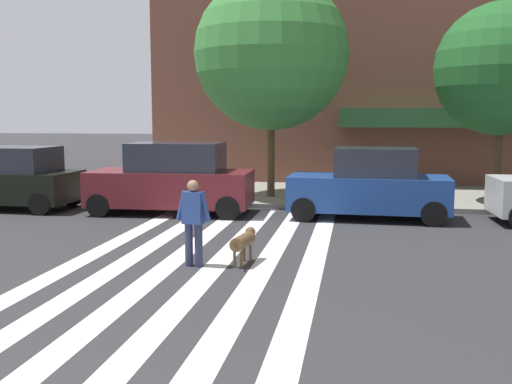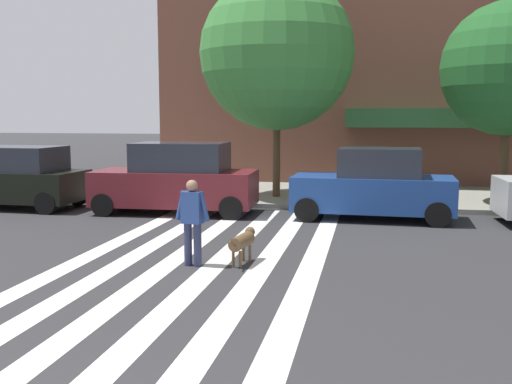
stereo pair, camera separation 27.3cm
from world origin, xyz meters
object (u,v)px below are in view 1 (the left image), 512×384
object	(u,v)px
parked_car_near_curb	(8,178)
street_tree_nearest	(271,53)
dog_on_leash	(244,241)
street_tree_middle	(502,69)
parked_car_behind_first	(172,180)
parked_car_third_in_line	(370,186)
pedestrian_dog_walker	(193,218)

from	to	relation	value
parked_car_near_curb	street_tree_nearest	size ratio (longest dim) A/B	0.60
street_tree_nearest	dog_on_leash	xyz separation A→B (m)	(0.71, -8.57, -4.41)
street_tree_middle	parked_car_behind_first	bearing A→B (deg)	-164.05
parked_car_third_in_line	street_tree_nearest	xyz separation A→B (m)	(-3.19, 3.07, 3.93)
parked_car_near_curb	parked_car_third_in_line	bearing A→B (deg)	-0.00
parked_car_near_curb	parked_car_third_in_line	distance (m)	10.84
pedestrian_dog_walker	dog_on_leash	distance (m)	1.07
street_tree_middle	parked_car_third_in_line	bearing A→B (deg)	-144.92
parked_car_third_in_line	street_tree_middle	size ratio (longest dim) A/B	0.72
street_tree_middle	dog_on_leash	xyz separation A→B (m)	(-6.35, -8.22, -3.77)
street_tree_middle	pedestrian_dog_walker	distance (m)	11.68
parked_car_third_in_line	pedestrian_dog_walker	distance (m)	6.74
street_tree_nearest	dog_on_leash	distance (m)	9.66
street_tree_middle	dog_on_leash	bearing A→B (deg)	-127.69
parked_car_third_in_line	parked_car_near_curb	bearing A→B (deg)	180.00
street_tree_nearest	pedestrian_dog_walker	distance (m)	9.74
parked_car_third_in_line	street_tree_nearest	size ratio (longest dim) A/B	0.61
parked_car_behind_first	street_tree_nearest	xyz separation A→B (m)	(2.44, 3.06, 3.86)
street_tree_nearest	dog_on_leash	size ratio (longest dim) A/B	6.27
parked_car_near_curb	parked_car_behind_first	bearing A→B (deg)	0.04
parked_car_behind_first	street_tree_middle	distance (m)	10.40
parked_car_near_curb	street_tree_nearest	world-z (taller)	street_tree_nearest
parked_car_near_curb	parked_car_third_in_line	xyz separation A→B (m)	(10.84, -0.00, -0.01)
street_tree_middle	dog_on_leash	distance (m)	11.05
parked_car_near_curb	dog_on_leash	size ratio (longest dim) A/B	3.75
street_tree_nearest	pedestrian_dog_walker	xyz separation A→B (m)	(-0.18, -8.91, -3.92)
parked_car_third_in_line	dog_on_leash	bearing A→B (deg)	-114.25
parked_car_behind_first	parked_car_third_in_line	bearing A→B (deg)	-0.04
pedestrian_dog_walker	dog_on_leash	bearing A→B (deg)	20.87
parked_car_behind_first	street_tree_middle	world-z (taller)	street_tree_middle
street_tree_middle	pedestrian_dog_walker	bearing A→B (deg)	-130.23
pedestrian_dog_walker	dog_on_leash	size ratio (longest dim) A/B	1.42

